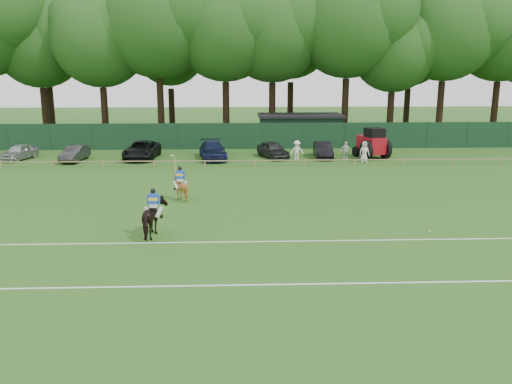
{
  "coord_description": "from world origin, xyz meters",
  "views": [
    {
      "loc": [
        -0.57,
        -24.6,
        7.92
      ],
      "look_at": [
        0.5,
        3.0,
        1.4
      ],
      "focal_mm": 38.0,
      "sensor_mm": 36.0,
      "label": 1
    }
  ],
  "objects_px": {
    "spectator_right": "(364,152)",
    "tractor": "(372,144)",
    "spectator_mid": "(345,151)",
    "polo_ball": "(430,231)",
    "suv_black": "(142,150)",
    "sedan_navy": "(213,150)",
    "estate_black": "(323,150)",
    "spectator_left": "(297,151)",
    "utility_shed": "(300,129)",
    "sedan_grey": "(75,153)",
    "horse_dark": "(154,218)",
    "sedan_silver": "(19,152)",
    "horse_chestnut": "(180,188)",
    "hatch_grey": "(273,150)"
  },
  "relations": [
    {
      "from": "spectator_left",
      "to": "utility_shed",
      "type": "height_order",
      "value": "utility_shed"
    },
    {
      "from": "horse_chestnut",
      "to": "sedan_silver",
      "type": "bearing_deg",
      "value": -34.97
    },
    {
      "from": "suv_black",
      "to": "estate_black",
      "type": "xyz_separation_m",
      "value": [
        15.66,
        -0.04,
        -0.08
      ]
    },
    {
      "from": "suv_black",
      "to": "polo_ball",
      "type": "distance_m",
      "value": 27.81
    },
    {
      "from": "horse_dark",
      "to": "spectator_right",
      "type": "xyz_separation_m",
      "value": [
        14.5,
        19.3,
        -0.02
      ]
    },
    {
      "from": "spectator_mid",
      "to": "polo_ball",
      "type": "distance_m",
      "value": 20.26
    },
    {
      "from": "spectator_right",
      "to": "tractor",
      "type": "distance_m",
      "value": 2.41
    },
    {
      "from": "horse_chestnut",
      "to": "estate_black",
      "type": "relative_size",
      "value": 0.35
    },
    {
      "from": "polo_ball",
      "to": "estate_black",
      "type": "bearing_deg",
      "value": 94.62
    },
    {
      "from": "sedan_silver",
      "to": "spectator_mid",
      "type": "xyz_separation_m",
      "value": [
        27.74,
        -1.42,
        0.15
      ]
    },
    {
      "from": "horse_dark",
      "to": "horse_chestnut",
      "type": "relative_size",
      "value": 1.49
    },
    {
      "from": "horse_dark",
      "to": "tractor",
      "type": "bearing_deg",
      "value": -122.87
    },
    {
      "from": "polo_ball",
      "to": "utility_shed",
      "type": "bearing_deg",
      "value": 95.38
    },
    {
      "from": "horse_chestnut",
      "to": "tractor",
      "type": "height_order",
      "value": "tractor"
    },
    {
      "from": "sedan_grey",
      "to": "sedan_navy",
      "type": "height_order",
      "value": "sedan_navy"
    },
    {
      "from": "estate_black",
      "to": "suv_black",
      "type": "bearing_deg",
      "value": -177.39
    },
    {
      "from": "spectator_left",
      "to": "utility_shed",
      "type": "xyz_separation_m",
      "value": [
        1.38,
        9.69,
        0.68
      ]
    },
    {
      "from": "sedan_silver",
      "to": "tractor",
      "type": "height_order",
      "value": "tractor"
    },
    {
      "from": "horse_chestnut",
      "to": "suv_black",
      "type": "xyz_separation_m",
      "value": [
        -4.73,
        14.72,
        0.04
      ]
    },
    {
      "from": "sedan_silver",
      "to": "spectator_mid",
      "type": "bearing_deg",
      "value": 13.78
    },
    {
      "from": "spectator_right",
      "to": "tractor",
      "type": "xyz_separation_m",
      "value": [
        1.16,
        2.07,
        0.37
      ]
    },
    {
      "from": "sedan_silver",
      "to": "spectator_mid",
      "type": "height_order",
      "value": "spectator_mid"
    },
    {
      "from": "suv_black",
      "to": "sedan_navy",
      "type": "xyz_separation_m",
      "value": [
        6.11,
        -0.37,
        -0.01
      ]
    },
    {
      "from": "suv_black",
      "to": "spectator_mid",
      "type": "bearing_deg",
      "value": -1.78
    },
    {
      "from": "spectator_right",
      "to": "sedan_silver",
      "type": "bearing_deg",
      "value": 167.96
    },
    {
      "from": "horse_dark",
      "to": "sedan_silver",
      "type": "distance_m",
      "value": 26.25
    },
    {
      "from": "spectator_left",
      "to": "tractor",
      "type": "xyz_separation_m",
      "value": [
        6.63,
        1.02,
        0.4
      ]
    },
    {
      "from": "sedan_silver",
      "to": "suv_black",
      "type": "height_order",
      "value": "suv_black"
    },
    {
      "from": "spectator_right",
      "to": "tractor",
      "type": "height_order",
      "value": "tractor"
    },
    {
      "from": "suv_black",
      "to": "spectator_left",
      "type": "height_order",
      "value": "spectator_left"
    },
    {
      "from": "spectator_mid",
      "to": "utility_shed",
      "type": "distance_m",
      "value": 10.06
    },
    {
      "from": "polo_ball",
      "to": "tractor",
      "type": "bearing_deg",
      "value": 83.43
    },
    {
      "from": "sedan_silver",
      "to": "spectator_right",
      "type": "bearing_deg",
      "value": 11.78
    },
    {
      "from": "horse_chestnut",
      "to": "sedan_silver",
      "type": "distance_m",
      "value": 21.11
    },
    {
      "from": "horse_chestnut",
      "to": "sedan_grey",
      "type": "bearing_deg",
      "value": -44.39
    },
    {
      "from": "horse_chestnut",
      "to": "estate_black",
      "type": "distance_m",
      "value": 18.3
    },
    {
      "from": "spectator_right",
      "to": "polo_ball",
      "type": "distance_m",
      "value": 19.22
    },
    {
      "from": "spectator_left",
      "to": "sedan_grey",
      "type": "bearing_deg",
      "value": 177.65
    },
    {
      "from": "polo_ball",
      "to": "utility_shed",
      "type": "relative_size",
      "value": 0.01
    },
    {
      "from": "horse_dark",
      "to": "suv_black",
      "type": "distance_m",
      "value": 22.22
    },
    {
      "from": "horse_chestnut",
      "to": "spectator_left",
      "type": "distance_m",
      "value": 15.74
    },
    {
      "from": "spectator_mid",
      "to": "tractor",
      "type": "relative_size",
      "value": 0.44
    },
    {
      "from": "spectator_left",
      "to": "spectator_mid",
      "type": "relative_size",
      "value": 1.07
    },
    {
      "from": "sedan_silver",
      "to": "spectator_right",
      "type": "distance_m",
      "value": 29.21
    },
    {
      "from": "utility_shed",
      "to": "tractor",
      "type": "height_order",
      "value": "utility_shed"
    },
    {
      "from": "estate_black",
      "to": "spectator_mid",
      "type": "xyz_separation_m",
      "value": [
        1.68,
        -1.39,
        0.13
      ]
    },
    {
      "from": "suv_black",
      "to": "hatch_grey",
      "type": "distance_m",
      "value": 11.31
    },
    {
      "from": "horse_chestnut",
      "to": "spectator_left",
      "type": "bearing_deg",
      "value": -113.42
    },
    {
      "from": "utility_shed",
      "to": "tractor",
      "type": "xyz_separation_m",
      "value": [
        5.26,
        -8.66,
        -0.29
      ]
    },
    {
      "from": "horse_chestnut",
      "to": "sedan_navy",
      "type": "xyz_separation_m",
      "value": [
        1.38,
        14.35,
        0.03
      ]
    }
  ]
}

